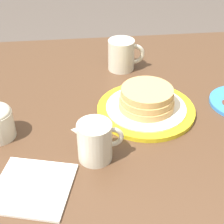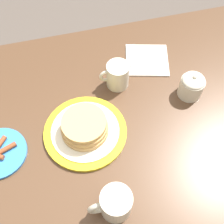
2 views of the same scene
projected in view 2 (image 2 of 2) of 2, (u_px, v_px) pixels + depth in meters
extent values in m
plane|color=#51473F|center=(102.00, 201.00, 1.47)|extent=(8.00, 8.00, 0.00)
cube|color=#4C3321|center=(94.00, 140.00, 0.85)|extent=(1.59, 0.92, 0.03)
cube|color=#4C3321|center=(219.00, 73.00, 1.47)|extent=(0.07, 0.07, 0.71)
cylinder|color=gold|center=(85.00, 132.00, 0.84)|extent=(0.25, 0.25, 0.01)
cylinder|color=beige|center=(85.00, 131.00, 0.84)|extent=(0.20, 0.20, 0.00)
cylinder|color=tan|center=(85.00, 129.00, 0.83)|extent=(0.14, 0.14, 0.02)
cylinder|color=tan|center=(84.00, 126.00, 0.81)|extent=(0.14, 0.14, 0.02)
cylinder|color=tan|center=(84.00, 123.00, 0.80)|extent=(0.13, 0.13, 0.02)
cylinder|color=brown|center=(4.00, 150.00, 0.80)|extent=(0.07, 0.04, 0.01)
cylinder|color=beige|center=(116.00, 203.00, 0.69)|extent=(0.08, 0.08, 0.09)
torus|color=beige|center=(100.00, 208.00, 0.69)|extent=(0.07, 0.01, 0.07)
cylinder|color=brown|center=(116.00, 199.00, 0.66)|extent=(0.07, 0.07, 0.00)
cylinder|color=beige|center=(118.00, 75.00, 0.91)|extent=(0.07, 0.07, 0.09)
cone|color=beige|center=(128.00, 67.00, 0.89)|extent=(0.04, 0.03, 0.04)
torus|color=beige|center=(107.00, 76.00, 0.90)|extent=(0.05, 0.01, 0.05)
cylinder|color=beige|center=(191.00, 87.00, 0.90)|extent=(0.08, 0.08, 0.07)
ellipsoid|color=beige|center=(194.00, 80.00, 0.87)|extent=(0.07, 0.07, 0.03)
sphere|color=beige|center=(195.00, 77.00, 0.85)|extent=(0.01, 0.01, 0.01)
cube|color=silver|center=(147.00, 60.00, 1.00)|extent=(0.18, 0.18, 0.01)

